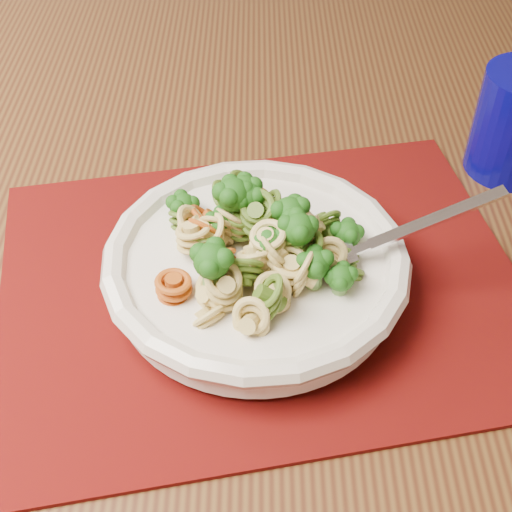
{
  "coord_description": "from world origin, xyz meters",
  "views": [
    {
      "loc": [
        0.8,
        -0.43,
        1.13
      ],
      "look_at": [
        0.77,
        -0.03,
        0.74
      ],
      "focal_mm": 50.0,
      "sensor_mm": 36.0,
      "label": 1
    }
  ],
  "objects": [
    {
      "name": "dining_table",
      "position": [
        0.76,
        0.12,
        0.62
      ],
      "size": [
        1.62,
        1.1,
        0.69
      ],
      "rotation": [
        0.0,
        0.0,
        0.07
      ],
      "color": "#583818",
      "rests_on": "ground"
    },
    {
      "name": "pasta_bowl",
      "position": [
        0.77,
        -0.03,
        0.73
      ],
      "size": [
        0.24,
        0.24,
        0.05
      ],
      "color": "silver",
      "rests_on": "placemat"
    },
    {
      "name": "fork",
      "position": [
        0.84,
        -0.04,
        0.74
      ],
      "size": [
        0.18,
        0.07,
        0.08
      ],
      "primitive_type": null,
      "rotation": [
        0.0,
        -0.35,
        0.27
      ],
      "color": "silver",
      "rests_on": "pasta_bowl"
    },
    {
      "name": "pasta_broccoli_heap",
      "position": [
        0.77,
        -0.03,
        0.74
      ],
      "size": [
        0.21,
        0.21,
        0.06
      ],
      "primitive_type": null,
      "color": "#D9C46B",
      "rests_on": "pasta_bowl"
    },
    {
      "name": "placemat",
      "position": [
        0.78,
        -0.02,
        0.7
      ],
      "size": [
        0.5,
        0.43,
        0.0
      ],
      "primitive_type": "cube",
      "rotation": [
        0.0,
        0.0,
        0.26
      ],
      "color": "#590E03",
      "rests_on": "dining_table"
    }
  ]
}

